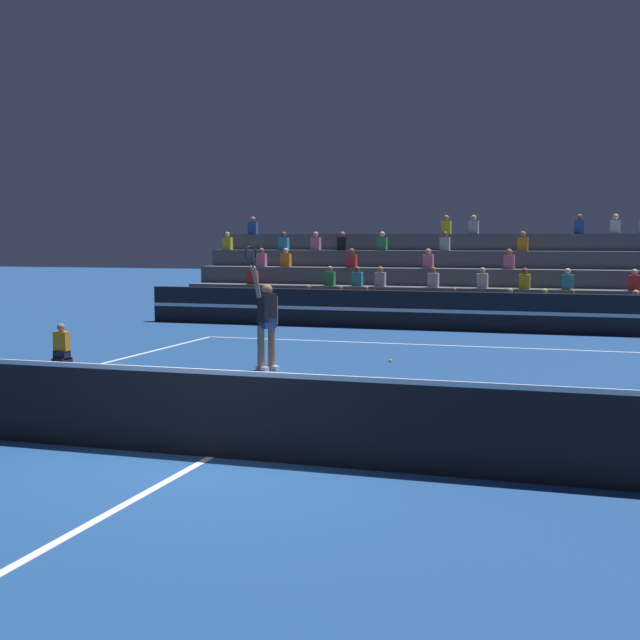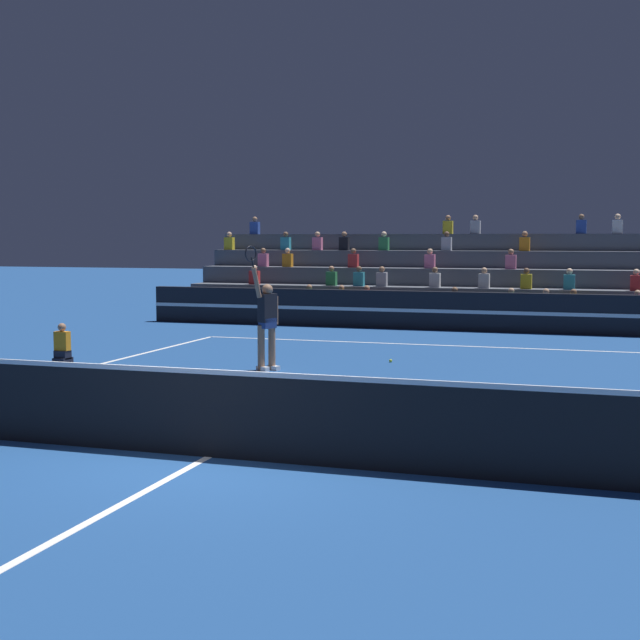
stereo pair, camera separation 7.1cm
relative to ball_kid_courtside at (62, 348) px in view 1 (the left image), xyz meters
The scene contains 8 objects.
ground_plane 8.97m from the ball_kid_courtside, 45.19° to the right, with size 120.00×120.00×0.00m, color navy.
court_lines 8.97m from the ball_kid_courtside, 45.19° to the right, with size 11.10×23.90×0.01m.
tennis_net 8.97m from the ball_kid_courtside, 45.19° to the right, with size 12.00×0.10×1.10m.
sponsor_banner_wall 11.11m from the ball_kid_courtside, 55.34° to the left, with size 18.00×0.26×1.10m.
bleacher_stand 14.41m from the ball_kid_courtside, 63.96° to the left, with size 17.44×4.75×3.38m.
ball_kid_courtside is the anchor object (origin of this frame).
tennis_player 4.49m from the ball_kid_courtside, ahead, with size 0.50×0.86×2.50m.
tennis_ball 6.87m from the ball_kid_courtside, 19.30° to the left, with size 0.07×0.07×0.07m, color #C6DB33.
Camera 1 is at (4.42, -9.53, 2.60)m, focal length 50.00 mm.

